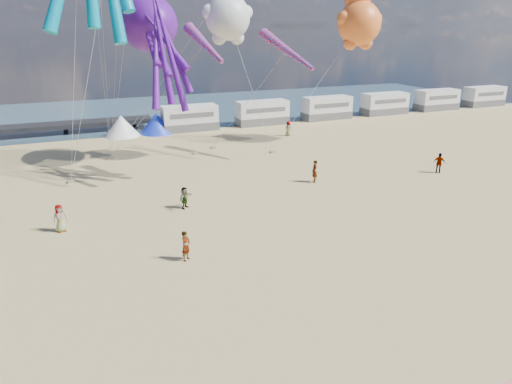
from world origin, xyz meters
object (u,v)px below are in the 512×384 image
Objects in this scene: motorhome_4 at (437,100)px; kite_teddy_orange at (359,23)px; motorhome_2 at (327,108)px; motorhome_1 at (262,113)px; windsock_mid at (287,51)px; sandbag_b at (195,153)px; sandbag_d at (213,147)px; sandbag_c at (272,152)px; kite_panda at (228,17)px; beachgoer_3 at (439,163)px; beachgoer_4 at (185,198)px; motorhome_0 at (190,118)px; beachgoer_0 at (60,218)px; tent_blue at (157,123)px; tent_white at (121,126)px; beachgoer_5 at (314,171)px; windsock_right at (205,44)px; motorhome_3 at (385,104)px; standing_person at (186,246)px; sandbag_a at (71,181)px; sandbag_e at (111,158)px; kite_octopus_purple at (149,24)px; beachgoer_6 at (288,129)px; motorhome_5 at (484,96)px.

kite_teddy_orange is at bearing -151.34° from motorhome_4.
motorhome_2 is 0.90× the size of kite_teddy_orange.
windsock_mid is (-4.15, -15.34, 8.37)m from motorhome_1.
sandbag_d is (2.30, 1.51, 0.00)m from sandbag_b.
kite_panda is at bearing -165.21° from sandbag_c.
windsock_mid is (-10.16, 9.41, 9.00)m from beachgoer_3.
motorhome_1 is 13.20× the size of sandbag_d.
kite_panda reaches higher than beachgoer_4.
motorhome_0 is 3.76× the size of beachgoer_0.
beachgoer_3 is at bearing -37.71° from sandbag_b.
motorhome_2 reaches higher than sandbag_c.
beachgoer_3 is (19.51, -24.76, -0.33)m from tent_blue.
kite_teddy_orange is at bearing 3.15° from sandbag_c.
tent_white is 24.48m from beachgoer_4.
motorhome_4 is at bearing 136.88° from beachgoer_5.
windsock_right reaches higher than beachgoer_5.
motorhome_3 is 3.76× the size of beachgoer_0.
beachgoer_4 is (-16.20, -24.44, -0.73)m from motorhome_1.
kite_teddy_orange is (16.77, -1.91, 12.05)m from sandbag_b.
windsock_right reaches higher than sandbag_b.
beachgoer_0 is 0.36× the size of windsock_right.
motorhome_2 is at bearing 7.95° from standing_person.
sandbag_d is (3.98, -9.45, -1.09)m from tent_blue.
sandbag_a and sandbag_e have the same top height.
beachgoer_4 is at bearing -86.96° from tent_white.
kite_octopus_purple reaches higher than beachgoer_5.
kite_teddy_orange is at bearing -15.23° from beachgoer_4.
sandbag_e is (-19.91, -2.28, -0.73)m from beachgoer_6.
windsock_right reaches higher than motorhome_5.
standing_person is 22.76m from sandbag_c.
sandbag_d is 1.00× the size of sandbag_e.
kite_octopus_purple is (-34.77, -12.86, 10.60)m from motorhome_3.
motorhome_1 is 17.44m from kite_teddy_orange.
sandbag_d is at bearing -90.11° from motorhome_0.
beachgoer_0 is 9.83m from sandbag_a.
motorhome_3 is at bearing 0.00° from motorhome_2.
kite_teddy_orange reaches higher than sandbag_d.
kite_teddy_orange is (4.72, -5.75, 11.32)m from beachgoer_6.
sandbag_b is (-21.32, -10.97, -1.39)m from motorhome_2.
motorhome_1 is at bearing 71.15° from sandbag_c.
beachgoer_4 is 17.63m from windsock_mid.
tent_white is at bearing 57.81° from beachgoer_0.
kite_octopus_purple is at bearing 42.18° from standing_person.
kite_panda is at bearing -61.28° from tent_white.
motorhome_3 is 21.84m from kite_teddy_orange.
motorhome_1 is 35.00m from beachgoer_0.
windsock_mid is (7.67, -4.38, 9.76)m from sandbag_b.
windsock_right is at bearing -99.81° from motorhome_0.
beachgoer_5 is (-5.17, -22.94, -0.58)m from motorhome_1.
sandbag_c is (12.92, -13.40, -1.09)m from tent_white.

